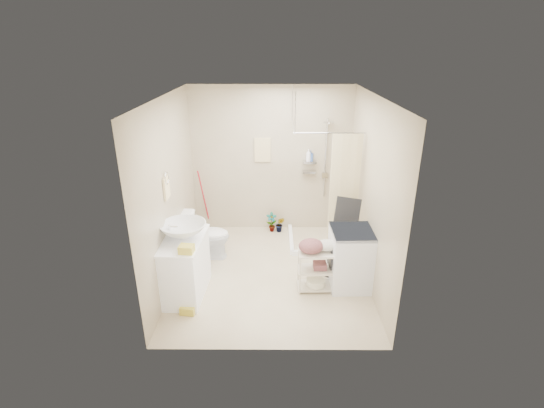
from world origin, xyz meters
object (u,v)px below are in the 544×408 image
at_px(washing_machine, 351,258).
at_px(laundry_rack, 317,267).
at_px(toilet, 206,235).
at_px(vanity, 185,266).

height_order(washing_machine, laundry_rack, washing_machine).
bearing_deg(laundry_rack, toilet, 150.05).
distance_m(vanity, toilet, 1.03).
height_order(vanity, toilet, vanity).
xyz_separation_m(vanity, laundry_rack, (1.80, 0.11, -0.07)).
xyz_separation_m(washing_machine, laundry_rack, (-0.50, -0.11, -0.08)).
relative_size(vanity, washing_machine, 1.11).
bearing_deg(vanity, laundry_rack, 6.65).
bearing_deg(toilet, laundry_rack, -115.03).
height_order(vanity, washing_machine, washing_machine).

